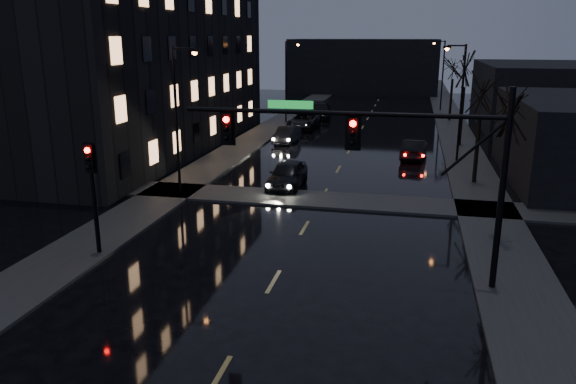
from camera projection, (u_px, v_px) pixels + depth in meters
The scene contains 21 objects.
sidewalk_left at pixel (252, 140), 47.34m from camera, with size 3.00×140.00×0.12m, color #2D2D2B.
sidewalk_right at pixel (461, 148), 43.83m from camera, with size 3.00×140.00×0.12m, color #2D2D2B.
sidewalk_cross at pixel (320, 200), 30.07m from camera, with size 40.00×3.00×0.12m, color #2D2D2B.
apartment_block at pixel (132, 70), 42.69m from camera, with size 12.00×30.00×12.00m, color black.
commercial_right_far at pixel (546, 96), 53.51m from camera, with size 12.00×18.00×6.00m, color black.
far_block at pixel (364, 66), 85.59m from camera, with size 22.00×10.00×8.00m, color black.
signal_mast at pixel (389, 148), 19.04m from camera, with size 11.11×0.41×7.00m.
signal_pole_left at pixel (93, 183), 21.88m from camera, with size 0.35×0.41×4.53m.
tree_near at pixel (512, 96), 22.44m from camera, with size 3.52×3.52×8.08m.
tree_mid_a at pixel (483, 85), 31.95m from camera, with size 3.30×3.30×7.58m.
tree_mid_b at pixel (466, 62), 43.03m from camera, with size 3.74×3.74×8.59m.
tree_far at pixel (454, 61), 56.35m from camera, with size 3.43×3.43×7.88m.
streetlight_l_near at pixel (180, 109), 29.89m from camera, with size 1.53×0.28×8.00m.
streetlight_l_far at pixel (288, 75), 55.29m from camera, with size 1.53×0.28×8.00m.
streetlight_r_mid at pixel (459, 93), 38.05m from camera, with size 1.53×0.28×8.00m.
streetlight_r_far at pixel (441, 69), 64.39m from camera, with size 1.53×0.28×8.00m.
oncoming_car_a at pixel (287, 175), 32.50m from camera, with size 1.83×4.55×1.55m, color black.
oncoming_car_b at pixel (287, 135), 46.14m from camera, with size 1.42×4.07×1.34m, color black.
oncoming_car_c at pixel (304, 121), 52.91m from camera, with size 2.46×5.34×1.49m, color black.
oncoming_car_d at pixel (320, 111), 59.67m from camera, with size 2.30×5.66×1.64m, color black.
lead_car at pixel (414, 149), 40.14m from camera, with size 1.48×4.24×1.40m, color black.
Camera 1 is at (4.50, -10.05, 8.56)m, focal length 35.00 mm.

